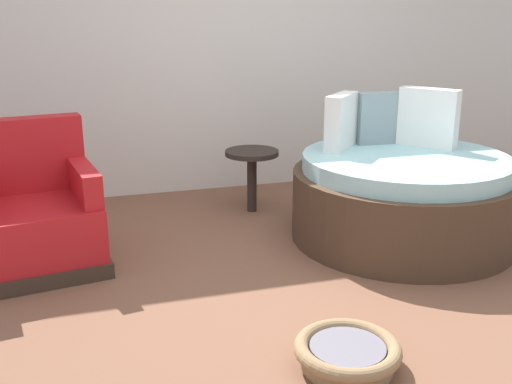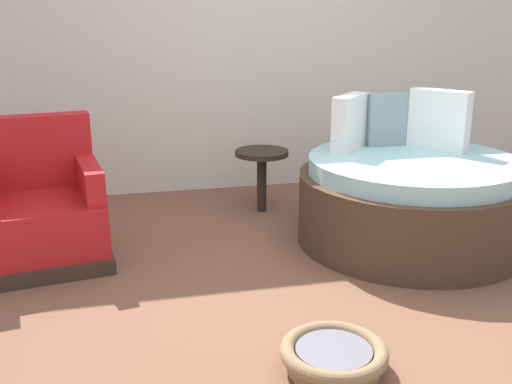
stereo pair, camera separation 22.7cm
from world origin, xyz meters
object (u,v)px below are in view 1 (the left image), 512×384
red_armchair (35,217)px  pet_basket (347,353)px  round_daybed (402,195)px  side_table (252,162)px

red_armchair → pet_basket: (1.46, -1.69, -0.26)m
pet_basket → round_daybed: bearing=52.7°
pet_basket → side_table: side_table is taller
red_armchair → side_table: red_armchair is taller
pet_basket → side_table: 2.37m
red_armchair → side_table: (1.66, 0.65, 0.10)m
round_daybed → side_table: (-0.89, 0.90, 0.10)m
pet_basket → side_table: bearing=84.9°
round_daybed → side_table: 1.26m
side_table → round_daybed: bearing=-45.4°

